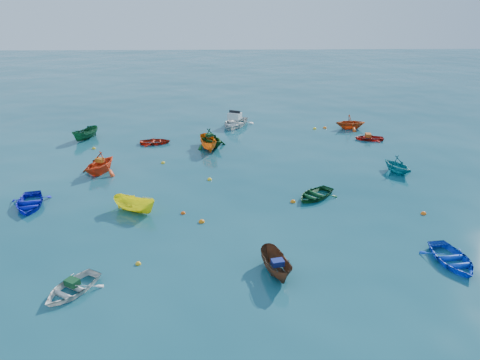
{
  "coord_description": "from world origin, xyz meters",
  "views": [
    {
      "loc": [
        -0.83,
        -25.15,
        12.99
      ],
      "look_at": [
        0.0,
        5.0,
        0.4
      ],
      "focal_mm": 35.0,
      "sensor_mm": 36.0,
      "label": 1
    }
  ],
  "objects_px": {
    "motorboat_white": "(235,126)",
    "dinghy_blue_sw": "(30,207)",
    "dinghy_blue_se": "(451,263)",
    "dinghy_white_near": "(72,292)"
  },
  "relations": [
    {
      "from": "dinghy_white_near",
      "to": "dinghy_blue_se",
      "type": "relative_size",
      "value": 0.89
    },
    {
      "from": "dinghy_blue_sw",
      "to": "dinghy_white_near",
      "type": "xyz_separation_m",
      "value": [
        5.39,
        -9.08,
        0.0
      ]
    },
    {
      "from": "dinghy_blue_se",
      "to": "dinghy_blue_sw",
      "type": "bearing_deg",
      "value": 156.48
    },
    {
      "from": "dinghy_blue_sw",
      "to": "motorboat_white",
      "type": "bearing_deg",
      "value": 39.41
    },
    {
      "from": "dinghy_blue_sw",
      "to": "dinghy_blue_se",
      "type": "xyz_separation_m",
      "value": [
        23.89,
        -7.17,
        0.0
      ]
    },
    {
      "from": "dinghy_white_near",
      "to": "motorboat_white",
      "type": "bearing_deg",
      "value": 104.26
    },
    {
      "from": "dinghy_white_near",
      "to": "dinghy_blue_sw",
      "type": "bearing_deg",
      "value": 151.24
    },
    {
      "from": "dinghy_blue_se",
      "to": "dinghy_white_near",
      "type": "bearing_deg",
      "value": 179.1
    },
    {
      "from": "dinghy_blue_sw",
      "to": "dinghy_blue_se",
      "type": "bearing_deg",
      "value": -30.92
    },
    {
      "from": "motorboat_white",
      "to": "dinghy_blue_sw",
      "type": "bearing_deg",
      "value": -102.62
    }
  ]
}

